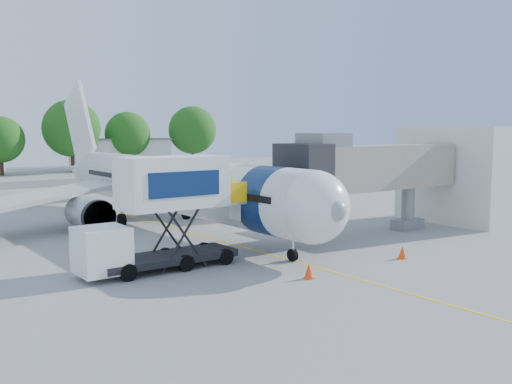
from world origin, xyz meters
TOP-DOWN VIEW (x-y plane):
  - ground at (0.00, 0.00)m, footprint 160.00×160.00m
  - guidance_line at (0.00, 0.00)m, footprint 0.15×70.00m
  - taxiway_strip at (0.00, 42.00)m, footprint 120.00×10.00m
  - aircraft at (0.00, 4.12)m, footprint 34.17×37.73m
  - jet_bridge at (7.99, -7.00)m, footprint 13.90×3.20m
  - terminal_stub at (18.50, -7.00)m, footprint 5.00×8.00m
  - catering_hiloader at (-6.27, -7.00)m, footprint 8.50×2.44m
  - ground_tug at (1.05, -15.38)m, footprint 3.16×1.72m
  - safety_cone_a at (5.00, -12.58)m, footprint 0.44×0.44m
  - safety_cone_b at (-1.70, -12.62)m, footprint 0.45×0.45m
  - outbuilding_right at (22.00, 62.00)m, footprint 16.40×7.40m
  - tree_d at (1.67, 58.67)m, footprint 6.89×6.89m
  - tree_e at (12.24, 58.43)m, footprint 9.03×9.03m
  - tree_f at (22.30, 59.73)m, footprint 7.71×7.71m
  - tree_g at (34.45, 58.60)m, footprint 8.66×8.66m

SIDE VIEW (x-z plane):
  - ground at x=0.00m, z-range 0.00..0.00m
  - taxiway_strip at x=0.00m, z-range 0.00..0.01m
  - guidance_line at x=0.00m, z-range 0.00..0.01m
  - safety_cone_a at x=5.00m, z-range -0.01..0.69m
  - safety_cone_b at x=-1.70m, z-range -0.02..0.70m
  - ground_tug at x=1.05m, z-range 0.03..1.27m
  - outbuilding_right at x=22.00m, z-range 0.01..5.31m
  - catering_hiloader at x=-6.27m, z-range 0.01..5.51m
  - aircraft at x=0.00m, z-range -2.73..8.62m
  - terminal_stub at x=18.50m, z-range 0.00..7.00m
  - jet_bridge at x=7.99m, z-range 1.04..7.64m
  - tree_d at x=1.67m, z-range 0.94..9.72m
  - tree_f at x=22.30m, z-range 1.05..10.89m
  - tree_g at x=34.45m, z-range 1.18..12.22m
  - tree_e at x=12.24m, z-range 1.23..12.75m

